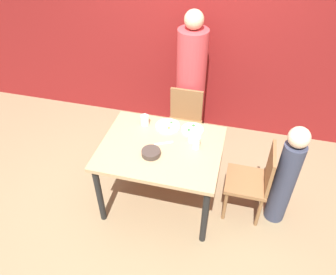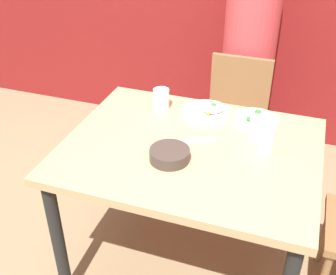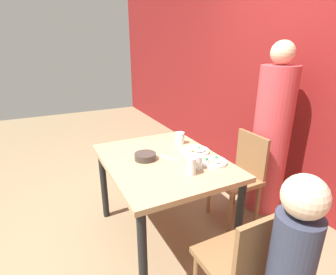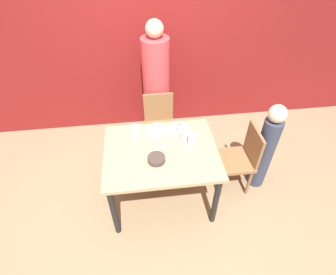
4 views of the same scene
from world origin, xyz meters
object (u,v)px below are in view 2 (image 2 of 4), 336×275
object	(u,v)px
chair_adult_spot	(234,121)
bowl_curry	(170,154)
glass_water_tall	(161,99)
person_adult	(249,55)
plate_rice_adult	(208,111)

from	to	relation	value
chair_adult_spot	bowl_curry	distance (m)	0.98
chair_adult_spot	glass_water_tall	distance (m)	0.68
glass_water_tall	person_adult	bearing A→B (deg)	69.76
person_adult	plate_rice_adult	size ratio (longest dim) A/B	6.77
person_adult	glass_water_tall	size ratio (longest dim) A/B	15.67
person_adult	chair_adult_spot	bearing A→B (deg)	-90.00
bowl_curry	plate_rice_adult	bearing A→B (deg)	83.21
chair_adult_spot	plate_rice_adult	size ratio (longest dim) A/B	3.44
person_adult	glass_water_tall	xyz separation A→B (m)	(-0.31, -0.84, 0.04)
chair_adult_spot	plate_rice_adult	xyz separation A→B (m)	(-0.06, -0.47, 0.31)
chair_adult_spot	bowl_curry	size ratio (longest dim) A/B	4.86
chair_adult_spot	person_adult	xyz separation A→B (m)	(0.00, 0.35, 0.31)
person_adult	glass_water_tall	bearing A→B (deg)	-110.24
bowl_curry	person_adult	bearing A→B (deg)	84.69
person_adult	glass_water_tall	distance (m)	0.90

